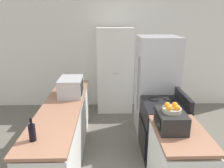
% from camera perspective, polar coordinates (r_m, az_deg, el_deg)
% --- Properties ---
extents(wall_back, '(7.00, 0.06, 2.60)m').
position_cam_1_polar(wall_back, '(5.32, -0.45, 7.83)').
color(wall_back, white).
rests_on(wall_back, ground_plane).
extents(counter_left, '(0.60, 2.63, 0.89)m').
position_cam_1_polar(counter_left, '(3.63, -12.46, -12.00)').
color(counter_left, silver).
rests_on(counter_left, ground_plane).
extents(counter_right, '(0.60, 0.92, 0.89)m').
position_cam_1_polar(counter_right, '(2.99, 16.84, -19.56)').
color(counter_right, silver).
rests_on(counter_right, ground_plane).
extents(pantry_cabinet, '(0.81, 0.57, 1.94)m').
position_cam_1_polar(pantry_cabinet, '(5.07, 0.74, 3.56)').
color(pantry_cabinet, white).
rests_on(pantry_cabinet, ground_plane).
extents(stove, '(0.66, 0.76, 1.05)m').
position_cam_1_polar(stove, '(3.67, 13.06, -11.29)').
color(stove, black).
rests_on(stove, ground_plane).
extents(refrigerator, '(0.74, 0.72, 1.84)m').
position_cam_1_polar(refrigerator, '(4.19, 11.41, -0.50)').
color(refrigerator, '#B7B7BC').
rests_on(refrigerator, ground_plane).
extents(microwave, '(0.38, 0.51, 0.30)m').
position_cam_1_polar(microwave, '(3.75, -10.64, -0.71)').
color(microwave, '#B2B2B7').
rests_on(microwave, counter_left).
extents(wine_bottle, '(0.08, 0.08, 0.27)m').
position_cam_1_polar(wine_bottle, '(2.56, -20.14, -11.71)').
color(wine_bottle, black).
rests_on(wine_bottle, counter_left).
extents(toaster_oven, '(0.33, 0.43, 0.22)m').
position_cam_1_polar(toaster_oven, '(2.72, 15.08, -9.12)').
color(toaster_oven, black).
rests_on(toaster_oven, counter_right).
extents(fruit_bowl, '(0.22, 0.22, 0.10)m').
position_cam_1_polar(fruit_bowl, '(2.66, 15.38, -6.21)').
color(fruit_bowl, '#B2A893').
rests_on(fruit_bowl, toaster_oven).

